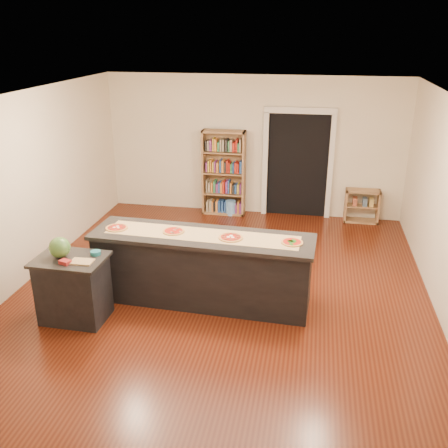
% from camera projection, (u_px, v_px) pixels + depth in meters
% --- Properties ---
extents(room, '(6.00, 7.00, 2.80)m').
position_uv_depth(room, '(221.00, 202.00, 6.86)').
color(room, beige).
rests_on(room, ground).
extents(doorway, '(1.40, 0.09, 2.21)m').
position_uv_depth(doorway, '(298.00, 158.00, 9.94)').
color(doorway, black).
rests_on(doorway, room).
extents(kitchen_island, '(3.07, 0.83, 1.01)m').
position_uv_depth(kitchen_island, '(202.00, 268.00, 6.96)').
color(kitchen_island, black).
rests_on(kitchen_island, ground).
extents(side_counter, '(0.90, 0.66, 0.89)m').
position_uv_depth(side_counter, '(74.00, 288.00, 6.55)').
color(side_counter, black).
rests_on(side_counter, ground).
extents(bookshelf, '(0.87, 0.31, 1.74)m').
position_uv_depth(bookshelf, '(224.00, 173.00, 10.16)').
color(bookshelf, '#9E764D').
rests_on(bookshelf, ground).
extents(low_shelf, '(0.67, 0.29, 0.67)m').
position_uv_depth(low_shelf, '(362.00, 206.00, 9.90)').
color(low_shelf, '#9E764D').
rests_on(low_shelf, ground).
extents(waste_bin, '(0.21, 0.21, 0.31)m').
position_uv_depth(waste_bin, '(231.00, 208.00, 10.34)').
color(waste_bin, '#6AA8EE').
rests_on(waste_bin, ground).
extents(kraft_paper, '(2.68, 0.60, 0.00)m').
position_uv_depth(kraft_paper, '(202.00, 235.00, 6.78)').
color(kraft_paper, tan).
rests_on(kraft_paper, kitchen_island).
extents(watermelon, '(0.27, 0.27, 0.27)m').
position_uv_depth(watermelon, '(60.00, 247.00, 6.37)').
color(watermelon, '#144214').
rests_on(watermelon, side_counter).
extents(cutting_board, '(0.28, 0.19, 0.02)m').
position_uv_depth(cutting_board, '(82.00, 262.00, 6.27)').
color(cutting_board, tan).
rests_on(cutting_board, side_counter).
extents(package_red, '(0.16, 0.13, 0.05)m').
position_uv_depth(package_red, '(65.00, 262.00, 6.22)').
color(package_red, maroon).
rests_on(package_red, side_counter).
extents(package_teal, '(0.13, 0.13, 0.05)m').
position_uv_depth(package_teal, '(96.00, 253.00, 6.47)').
color(package_teal, '#195966').
rests_on(package_teal, side_counter).
extents(pizza_a, '(0.29, 0.29, 0.02)m').
position_uv_depth(pizza_a, '(117.00, 228.00, 6.99)').
color(pizza_a, '#B39045').
rests_on(pizza_a, kitchen_island).
extents(pizza_b, '(0.30, 0.30, 0.02)m').
position_uv_depth(pizza_b, '(174.00, 231.00, 6.87)').
color(pizza_b, '#B39045').
rests_on(pizza_b, kitchen_island).
extents(pizza_c, '(0.33, 0.33, 0.02)m').
position_uv_depth(pizza_c, '(231.00, 237.00, 6.67)').
color(pizza_c, '#B39045').
rests_on(pizza_c, kitchen_island).
extents(pizza_d, '(0.29, 0.29, 0.02)m').
position_uv_depth(pizza_d, '(292.00, 242.00, 6.52)').
color(pizza_d, '#B39045').
rests_on(pizza_d, kitchen_island).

